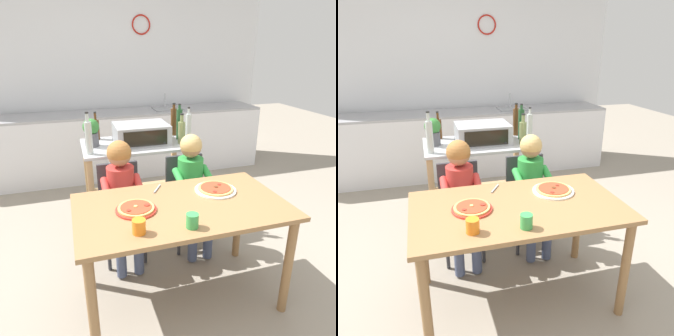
% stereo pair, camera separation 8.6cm
% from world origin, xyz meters
% --- Properties ---
extents(ground_plane, '(11.75, 11.75, 0.00)m').
position_xyz_m(ground_plane, '(0.00, 1.17, 0.00)').
color(ground_plane, gray).
extents(back_wall_tiled, '(4.53, 0.14, 2.70)m').
position_xyz_m(back_wall_tiled, '(0.00, 3.00, 1.35)').
color(back_wall_tiled, silver).
rests_on(back_wall_tiled, ground).
extents(kitchen_counter, '(4.08, 0.60, 1.09)m').
position_xyz_m(kitchen_counter, '(0.00, 2.59, 0.45)').
color(kitchen_counter, silver).
rests_on(kitchen_counter, ground).
extents(kitchen_island_cart, '(1.03, 0.64, 0.86)m').
position_xyz_m(kitchen_island_cart, '(-0.05, 1.15, 0.58)').
color(kitchen_island_cart, '#B7BABF').
rests_on(kitchen_island_cart, ground).
extents(toaster_oven, '(0.50, 0.39, 0.18)m').
position_xyz_m(toaster_oven, '(-0.00, 1.15, 0.95)').
color(toaster_oven, '#999BA0').
rests_on(toaster_oven, kitchen_island_cart).
extents(bottle_squat_spirits, '(0.06, 0.06, 0.27)m').
position_xyz_m(bottle_squat_spirits, '(-0.40, 1.41, 0.96)').
color(bottle_squat_spirits, '#4C2D14').
rests_on(bottle_squat_spirits, kitchen_island_cart).
extents(bottle_clear_vinegar, '(0.06, 0.06, 0.35)m').
position_xyz_m(bottle_clear_vinegar, '(0.39, 1.17, 1.02)').
color(bottle_clear_vinegar, '#1E4723').
rests_on(bottle_clear_vinegar, kitchen_island_cart).
extents(bottle_tall_green_wine, '(0.05, 0.05, 0.36)m').
position_xyz_m(bottle_tall_green_wine, '(0.39, 0.93, 1.02)').
color(bottle_tall_green_wine, '#ADB7B2').
rests_on(bottle_tall_green_wine, kitchen_island_cart).
extents(bottle_brown_beer, '(0.06, 0.06, 0.37)m').
position_xyz_m(bottle_brown_beer, '(-0.50, 0.95, 1.01)').
color(bottle_brown_beer, '#ADB7B2').
rests_on(bottle_brown_beer, kitchen_island_cart).
extents(bottle_slim_sauce, '(0.06, 0.06, 0.33)m').
position_xyz_m(bottle_slim_sauce, '(0.39, 1.33, 1.01)').
color(bottle_slim_sauce, '#4C2D14').
rests_on(bottle_slim_sauce, kitchen_island_cart).
extents(bottle_dark_olive_oil, '(0.07, 0.07, 0.29)m').
position_xyz_m(bottle_dark_olive_oil, '(0.36, 1.01, 0.97)').
color(bottle_dark_olive_oil, olive).
rests_on(bottle_dark_olive_oil, kitchen_island_cart).
extents(potted_herb_plant, '(0.15, 0.15, 0.26)m').
position_xyz_m(potted_herb_plant, '(-0.46, 1.18, 1.00)').
color(potted_herb_plant, '#4C4C51').
rests_on(potted_herb_plant, kitchen_island_cart).
extents(dining_table, '(1.39, 0.78, 0.76)m').
position_xyz_m(dining_table, '(0.00, 0.00, 0.65)').
color(dining_table, olive).
rests_on(dining_table, ground).
extents(dining_chair_left, '(0.36, 0.36, 0.81)m').
position_xyz_m(dining_chair_left, '(-0.30, 0.67, 0.48)').
color(dining_chair_left, '#333338').
rests_on(dining_chair_left, ground).
extents(dining_chair_right, '(0.36, 0.36, 0.81)m').
position_xyz_m(dining_chair_right, '(0.31, 0.69, 0.48)').
color(dining_chair_right, '#333338').
rests_on(dining_chair_right, ground).
extents(child_in_red_shirt, '(0.32, 0.42, 1.04)m').
position_xyz_m(child_in_red_shirt, '(-0.30, 0.55, 0.67)').
color(child_in_red_shirt, '#424C6B').
rests_on(child_in_red_shirt, ground).
extents(child_in_green_shirt, '(0.32, 0.42, 1.03)m').
position_xyz_m(child_in_green_shirt, '(0.31, 0.57, 0.67)').
color(child_in_green_shirt, '#424C6B').
rests_on(child_in_green_shirt, ground).
extents(pizza_plate_red_rimmed, '(0.26, 0.26, 0.03)m').
position_xyz_m(pizza_plate_red_rimmed, '(-0.30, 0.01, 0.77)').
color(pizza_plate_red_rimmed, red).
rests_on(pizza_plate_red_rimmed, dining_table).
extents(pizza_plate_white, '(0.30, 0.30, 0.03)m').
position_xyz_m(pizza_plate_white, '(0.31, 0.13, 0.77)').
color(pizza_plate_white, white).
rests_on(pizza_plate_white, dining_table).
extents(drinking_cup_green, '(0.07, 0.07, 0.09)m').
position_xyz_m(drinking_cup_green, '(-0.04, -0.28, 0.80)').
color(drinking_cup_green, green).
rests_on(drinking_cup_green, dining_table).
extents(drinking_cup_orange, '(0.08, 0.08, 0.08)m').
position_xyz_m(drinking_cup_orange, '(-0.34, -0.25, 0.80)').
color(drinking_cup_orange, orange).
rests_on(drinking_cup_orange, dining_table).
extents(serving_spoon, '(0.09, 0.12, 0.01)m').
position_xyz_m(serving_spoon, '(-0.09, 0.28, 0.77)').
color(serving_spoon, '#B7BABF').
rests_on(serving_spoon, dining_table).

